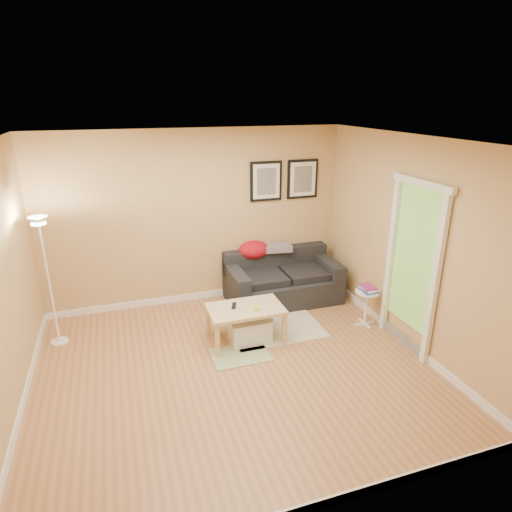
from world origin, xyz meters
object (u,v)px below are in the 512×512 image
Objects in this scene: coffee_table at (246,324)px; side_table at (366,308)px; storage_bin at (249,329)px; book_stack at (368,288)px; floor_lamp at (50,286)px; sofa at (283,278)px.

side_table reaches higher than coffee_table.
storage_bin is 2.07× the size of book_stack.
floor_lamp is (-2.32, 0.70, 0.56)m from coffee_table.
floor_lamp is at bearing 154.37° from book_stack.
floor_lamp reaches higher than storage_bin.
floor_lamp reaches higher than coffee_table.
sofa is 3.25m from floor_lamp.
coffee_table reaches higher than storage_bin.
side_table is at bearing -162.23° from book_stack.
coffee_table is 1.79× the size of storage_bin.
storage_bin is (0.04, -0.03, -0.07)m from coffee_table.
coffee_table is 1.88× the size of side_table.
sofa is at bearing 49.25° from storage_bin.
floor_lamp is (-4.04, 0.81, 0.26)m from book_stack.
storage_bin is at bearing -17.11° from floor_lamp.
storage_bin is at bearing -44.95° from coffee_table.
floor_lamp reaches higher than sofa.
sofa reaches higher than book_stack.
storage_bin is (-0.85, -0.99, -0.21)m from sofa.
storage_bin is 2.55m from floor_lamp.
storage_bin is at bearing 162.88° from book_stack.
book_stack is (0.02, 0.01, 0.29)m from side_table.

